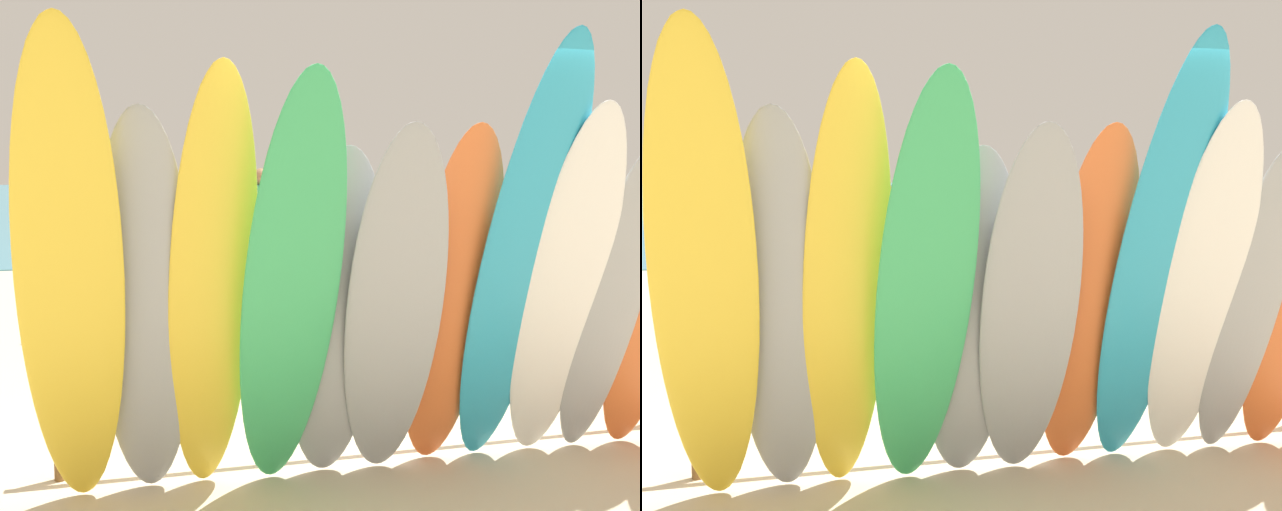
{
  "view_description": "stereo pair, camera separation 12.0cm",
  "coord_description": "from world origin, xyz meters",
  "views": [
    {
      "loc": [
        -1.9,
        -5.15,
        1.96
      ],
      "look_at": [
        0.0,
        1.7,
        1.1
      ],
      "focal_mm": 47.52,
      "sensor_mm": 36.0,
      "label": 1
    },
    {
      "loc": [
        -1.78,
        -5.18,
        1.96
      ],
      "look_at": [
        0.0,
        1.7,
        1.1
      ],
      "focal_mm": 47.52,
      "sensor_mm": 36.0,
      "label": 2
    }
  ],
  "objects": [
    {
      "name": "surfboard_grey_9",
      "position": [
        1.22,
        -0.63,
        1.01
      ],
      "size": [
        0.47,
        0.79,
        2.01
      ],
      "primitive_type": "ellipsoid",
      "rotation": [
        0.34,
        0.0,
        0.02
      ],
      "color": "#999EA3",
      "rests_on": "ground"
    },
    {
      "name": "surfboard_grey_5",
      "position": [
        -0.22,
        -0.69,
        1.07
      ],
      "size": [
        0.65,
        0.92,
        2.14
      ],
      "primitive_type": "ellipsoid",
      "rotation": [
        0.36,
        0.0,
        -0.1
      ],
      "color": "#999EA3",
      "rests_on": "ground"
    },
    {
      "name": "surfboard_orange_6",
      "position": [
        0.19,
        -0.57,
        1.07
      ],
      "size": [
        0.54,
        0.76,
        2.14
      ],
      "primitive_type": "ellipsoid",
      "rotation": [
        0.32,
        0.0,
        0.0
      ],
      "color": "orange",
      "rests_on": "ground"
    },
    {
      "name": "ocean_water",
      "position": [
        0.0,
        29.75,
        0.01
      ],
      "size": [
        60.0,
        40.0,
        0.02
      ],
      "primitive_type": "cube",
      "color": "teal",
      "rests_on": "ground"
    },
    {
      "name": "beachgoer_photographing",
      "position": [
        -0.9,
        4.22,
        0.9
      ],
      "size": [
        0.57,
        0.31,
        1.56
      ],
      "rotation": [
        0.0,
        0.0,
        3.46
      ],
      "color": "#9E704C",
      "rests_on": "ground"
    },
    {
      "name": "surfboard_green_3",
      "position": [
        -0.83,
        -0.73,
        1.2
      ],
      "size": [
        0.61,
        0.99,
        2.41
      ],
      "primitive_type": "ellipsoid",
      "rotation": [
        0.35,
        0.0,
        0.07
      ],
      "color": "#38B266",
      "rests_on": "ground"
    },
    {
      "name": "beachgoer_midbeach",
      "position": [
        -1.82,
        4.18,
        0.89
      ],
      "size": [
        0.57,
        0.3,
        1.55
      ],
      "rotation": [
        0.0,
        0.0,
        3.41
      ],
      "color": "tan",
      "rests_on": "ground"
    },
    {
      "name": "surfboard_grey_1",
      "position": [
        -1.6,
        -0.54,
        1.11
      ],
      "size": [
        0.6,
        0.74,
        2.22
      ],
      "primitive_type": "ellipsoid",
      "rotation": [
        0.27,
        0.0,
        -0.1
      ],
      "color": "#999EA3",
      "rests_on": "ground"
    },
    {
      "name": "surfboard_yellow_0",
      "position": [
        -1.99,
        -0.67,
        1.31
      ],
      "size": [
        0.61,
        0.92,
        2.62
      ],
      "primitive_type": "ellipsoid",
      "rotation": [
        0.31,
        0.0,
        -0.07
      ],
      "color": "yellow",
      "rests_on": "ground"
    },
    {
      "name": "surfboard_white_8",
      "position": [
        0.88,
        -0.67,
        1.13
      ],
      "size": [
        0.59,
        0.94,
        2.26
      ],
      "primitive_type": "ellipsoid",
      "rotation": [
        0.36,
        0.0,
        -0.05
      ],
      "color": "white",
      "rests_on": "ground"
    },
    {
      "name": "ground",
      "position": [
        0.0,
        14.0,
        0.0
      ],
      "size": [
        60.0,
        60.0,
        0.0
      ],
      "primitive_type": "plane",
      "color": "beige"
    },
    {
      "name": "surfboard_yellow_2",
      "position": [
        -1.25,
        -0.61,
        1.22
      ],
      "size": [
        0.52,
        0.83,
        2.44
      ],
      "primitive_type": "ellipsoid",
      "rotation": [
        0.3,
        0.0,
        0.05
      ],
      "color": "yellow",
      "rests_on": "ground"
    },
    {
      "name": "surfboard_rack",
      "position": [
        0.0,
        0.0,
        0.57
      ],
      "size": [
        4.31,
        0.07,
        0.69
      ],
      "color": "brown",
      "rests_on": "ground"
    },
    {
      "name": "surfboard_grey_4",
      "position": [
        -0.53,
        -0.56,
        1.01
      ],
      "size": [
        0.58,
        0.68,
        2.02
      ],
      "primitive_type": "ellipsoid",
      "rotation": [
        0.29,
        0.0,
        -0.03
      ],
      "color": "#999EA3",
      "rests_on": "ground"
    },
    {
      "name": "beachgoer_strolling",
      "position": [
        0.44,
        6.33,
        1.01
      ],
      "size": [
        0.6,
        0.41,
        1.75
      ],
      "rotation": [
        0.0,
        0.0,
        3.64
      ],
      "color": "#9E704C",
      "rests_on": "ground"
    },
    {
      "name": "surfboard_teal_7",
      "position": [
        0.56,
        -0.72,
        1.32
      ],
      "size": [
        0.65,
        1.07,
        2.63
      ],
      "primitive_type": "ellipsoid",
      "rotation": [
        0.35,
        0.0,
        0.09
      ],
      "color": "#289EC6",
      "rests_on": "ground"
    }
  ]
}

